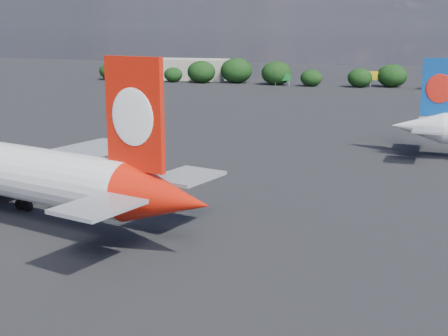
% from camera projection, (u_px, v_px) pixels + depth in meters
% --- Properties ---
extents(ground, '(500.00, 500.00, 0.00)m').
position_uv_depth(ground, '(226.00, 148.00, 108.31)').
color(ground, black).
rests_on(ground, ground).
extents(terminal_building, '(42.00, 16.00, 8.00)m').
position_uv_depth(terminal_building, '(178.00, 69.00, 249.68)').
color(terminal_building, gray).
rests_on(terminal_building, ground).
extents(highway_sign, '(6.00, 0.30, 4.50)m').
position_uv_depth(highway_sign, '(282.00, 77.00, 220.33)').
color(highway_sign, '#146725').
rests_on(highway_sign, ground).
extents(billboard_yellow, '(5.00, 0.30, 5.50)m').
position_uv_depth(billboard_yellow, '(371.00, 76.00, 216.27)').
color(billboard_yellow, gold).
rests_on(billboard_yellow, ground).
extents(horizon_treeline, '(205.70, 16.09, 9.34)m').
position_uv_depth(horizon_treeline, '(361.00, 75.00, 215.39)').
color(horizon_treeline, black).
rests_on(horizon_treeline, ground).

